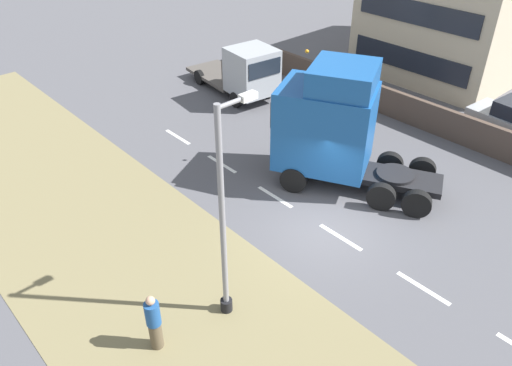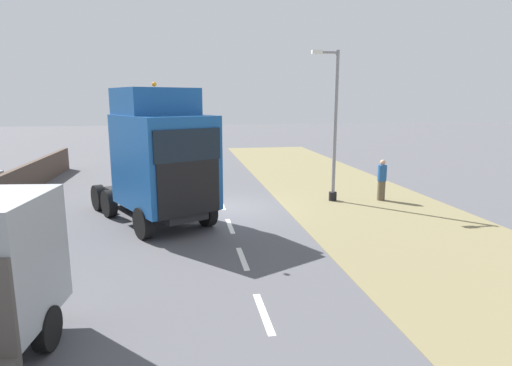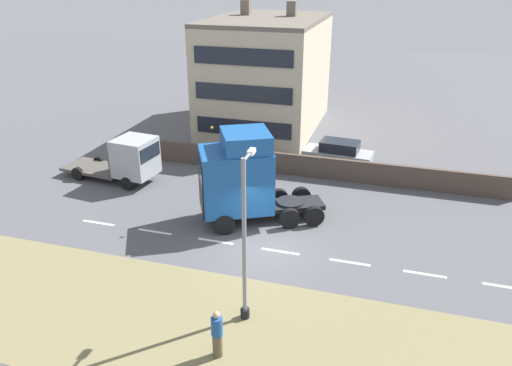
% 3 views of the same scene
% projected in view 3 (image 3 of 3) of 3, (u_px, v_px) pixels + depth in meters
% --- Properties ---
extents(ground_plane, '(120.00, 120.00, 0.00)m').
position_uv_depth(ground_plane, '(266.00, 249.00, 23.23)').
color(ground_plane, '#515156').
rests_on(ground_plane, ground).
extents(grass_verge, '(7.00, 44.00, 0.01)m').
position_uv_depth(grass_verge, '(221.00, 333.00, 17.98)').
color(grass_verge, olive).
rests_on(grass_verge, ground).
extents(lane_markings, '(0.16, 21.00, 0.00)m').
position_uv_depth(lane_markings, '(280.00, 251.00, 23.05)').
color(lane_markings, white).
rests_on(lane_markings, ground).
extents(boundary_wall, '(0.25, 24.00, 1.37)m').
position_uv_depth(boundary_wall, '(305.00, 166.00, 30.83)').
color(boundary_wall, '#4C3D33').
rests_on(boundary_wall, ground).
extents(building_block, '(11.91, 8.09, 9.54)m').
position_uv_depth(building_block, '(266.00, 74.00, 38.89)').
color(building_block, '#C1B293').
rests_on(building_block, ground).
extents(lorry_cab, '(5.09, 6.53, 4.95)m').
position_uv_depth(lorry_cab, '(241.00, 178.00, 24.80)').
color(lorry_cab, black).
rests_on(lorry_cab, ground).
extents(flatbed_truck, '(2.84, 6.33, 2.83)m').
position_uv_depth(flatbed_truck, '(129.00, 159.00, 29.67)').
color(flatbed_truck, '#999EA3').
rests_on(flatbed_truck, ground).
extents(parked_car, '(2.15, 4.43, 1.91)m').
position_uv_depth(parked_car, '(338.00, 156.00, 31.75)').
color(parked_car, '#9EA3A8').
rests_on(parked_car, ground).
extents(lamp_post, '(1.29, 0.34, 6.44)m').
position_uv_depth(lamp_post, '(245.00, 250.00, 17.66)').
color(lamp_post, black).
rests_on(lamp_post, ground).
extents(pedestrian, '(0.39, 0.39, 1.83)m').
position_uv_depth(pedestrian, '(217.00, 334.00, 16.62)').
color(pedestrian, brown).
rests_on(pedestrian, ground).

